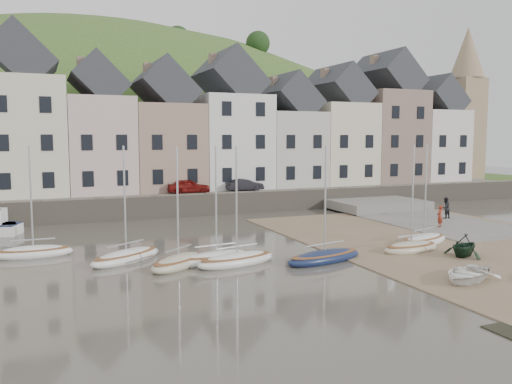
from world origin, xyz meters
name	(u,v)px	position (x,y,z in m)	size (l,w,h in m)	color
ground	(298,257)	(0.00, 0.00, 0.00)	(160.00, 160.00, 0.00)	#423F34
quay_land	(167,190)	(0.00, 32.00, 0.75)	(90.00, 30.00, 1.50)	#395823
quay_street	(195,192)	(0.00, 20.50, 1.55)	(70.00, 7.00, 0.10)	slate
seawall	(207,204)	(0.00, 17.00, 0.90)	(70.00, 1.20, 1.80)	slate
beach	(454,241)	(11.00, 0.00, 0.03)	(18.00, 26.00, 0.06)	#796349
slipway	(420,219)	(15.00, 8.00, 0.06)	(8.00, 18.00, 0.12)	slate
hillside	(99,291)	(-5.00, 60.00, -17.99)	(134.40, 84.00, 84.00)	#395823
townhouse_terrace	(202,129)	(1.76, 24.00, 7.32)	(61.05, 8.00, 13.93)	silver
church_spire	(466,99)	(34.55, 24.00, 11.06)	(4.00, 4.00, 18.00)	#997F60
sailboat_0	(33,252)	(-13.41, 5.57, 0.27)	(4.15, 1.55, 6.32)	white
sailboat_1	(126,256)	(-8.85, 2.56, 0.26)	(4.64, 3.83, 6.32)	white
sailboat_2	(179,262)	(-6.59, 0.29, 0.27)	(4.01, 3.66, 6.32)	beige
sailboat_3	(217,258)	(-4.53, 0.41, 0.26)	(4.63, 2.09, 6.32)	white
sailboat_4	(237,259)	(-3.69, -0.35, 0.26)	(4.79, 2.48, 6.32)	white
sailboat_5	(324,257)	(0.82, -1.52, 0.26)	(5.07, 2.54, 6.32)	#162145
sailboat_6	(424,240)	(8.71, 0.10, 0.26)	(4.62, 2.86, 6.32)	white
sailboat_7	(411,247)	(6.59, -1.34, 0.27)	(3.96, 1.93, 6.32)	beige
rowboat_white	(467,274)	(4.81, -7.43, 0.40)	(2.33, 3.26, 0.67)	white
rowboat_green	(464,245)	(8.29, -3.61, 0.69)	(2.05, 2.37, 1.25)	black
person_red	(440,216)	(13.47, 4.11, 0.90)	(0.57, 0.37, 1.57)	maroon
person_dark	(445,208)	(16.74, 7.16, 0.96)	(0.81, 0.63, 1.67)	black
car_left	(189,186)	(-0.85, 19.50, 2.24)	(1.50, 3.73, 1.27)	maroon
car_right	(245,185)	(4.44, 19.50, 2.17)	(1.20, 3.44, 1.13)	black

